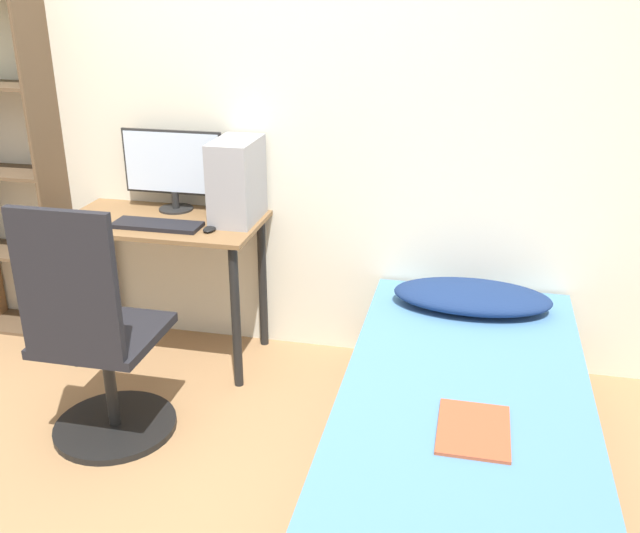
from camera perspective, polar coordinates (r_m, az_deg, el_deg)
ground_plane at (r=2.83m, az=-13.42°, el=-19.26°), size 14.00×14.00×0.00m
wall_back at (r=3.56m, az=-4.90°, el=12.49°), size 8.00×0.05×2.50m
desk at (r=3.61m, az=-12.33°, el=1.65°), size 0.97×0.53×0.74m
office_chair at (r=3.07m, az=-17.40°, el=-6.63°), size 0.53×0.53×1.08m
bed at (r=2.83m, az=11.22°, el=-13.61°), size 0.94×2.02×0.43m
pillow at (r=3.35m, az=12.06°, el=-2.37°), size 0.72×0.36×0.11m
magazine at (r=2.51m, az=12.18°, el=-12.63°), size 0.24×0.32×0.01m
monitor at (r=3.65m, az=-11.69°, el=7.85°), size 0.52×0.17×0.41m
keyboard at (r=3.46m, az=-12.89°, el=3.26°), size 0.42×0.15×0.02m
pc_tower at (r=3.44m, az=-6.67°, el=6.84°), size 0.20×0.33×0.39m
mouse at (r=3.36m, az=-8.83°, el=2.98°), size 0.06×0.09×0.02m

